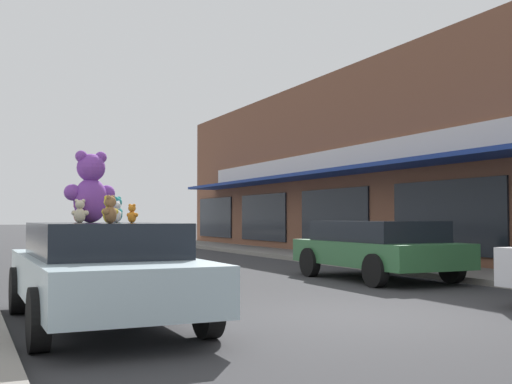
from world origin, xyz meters
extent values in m
plane|color=#333335|center=(0.00, 0.00, 0.00)|extent=(260.00, 260.00, 0.00)
cube|color=navy|center=(6.07, 8.84, 2.88)|extent=(1.47, 29.11, 0.12)
cube|color=silver|center=(6.76, 8.84, 3.43)|extent=(0.08, 27.73, 0.70)
cube|color=black|center=(6.77, 5.96, 1.40)|extent=(0.06, 4.39, 2.00)
cube|color=black|center=(6.77, 11.73, 1.40)|extent=(0.06, 4.39, 2.00)
cube|color=black|center=(6.77, 17.51, 1.40)|extent=(0.06, 4.39, 2.00)
cube|color=black|center=(6.77, 23.28, 1.40)|extent=(0.06, 4.39, 2.00)
cube|color=#ADC6D1|center=(-3.40, 0.78, 0.61)|extent=(1.90, 4.67, 0.55)
cube|color=black|center=(-3.40, 0.78, 1.10)|extent=(1.67, 2.57, 0.43)
cylinder|color=black|center=(-4.32, 2.23, 0.34)|extent=(0.20, 0.67, 0.67)
cylinder|color=black|center=(-2.47, 2.22, 0.34)|extent=(0.20, 0.67, 0.67)
cylinder|color=black|center=(-4.33, -0.67, 0.34)|extent=(0.20, 0.67, 0.67)
cylinder|color=black|center=(-2.48, -0.67, 0.34)|extent=(0.20, 0.67, 0.67)
ellipsoid|color=purple|center=(-3.49, 1.16, 1.61)|extent=(0.52, 0.46, 0.60)
sphere|color=purple|center=(-3.49, 1.16, 2.06)|extent=(0.44, 0.44, 0.38)
sphere|color=purple|center=(-3.36, 1.18, 2.20)|extent=(0.18, 0.18, 0.16)
sphere|color=purple|center=(-3.62, 1.14, 2.20)|extent=(0.18, 0.18, 0.16)
sphere|color=#BA67ED|center=(-3.52, 1.32, 2.03)|extent=(0.17, 0.17, 0.14)
sphere|color=purple|center=(-3.26, 1.24, 1.72)|extent=(0.25, 0.25, 0.22)
sphere|color=purple|center=(-3.73, 1.15, 1.72)|extent=(0.25, 0.25, 0.22)
ellipsoid|color=green|center=(-3.43, 1.60, 1.43)|extent=(0.21, 0.22, 0.23)
sphere|color=green|center=(-3.43, 1.60, 1.60)|extent=(0.19, 0.19, 0.14)
sphere|color=green|center=(-3.41, 1.55, 1.65)|extent=(0.08, 0.08, 0.06)
sphere|color=green|center=(-3.46, 1.65, 1.65)|extent=(0.08, 0.08, 0.06)
sphere|color=#5ADA6D|center=(-3.38, 1.63, 1.59)|extent=(0.07, 0.07, 0.05)
sphere|color=green|center=(-3.38, 1.52, 1.47)|extent=(0.11, 0.11, 0.08)
sphere|color=green|center=(-3.46, 1.69, 1.47)|extent=(0.11, 0.11, 0.08)
ellipsoid|color=beige|center=(-3.66, 0.96, 1.41)|extent=(0.19, 0.17, 0.19)
sphere|color=beige|center=(-3.66, 0.96, 1.55)|extent=(0.16, 0.16, 0.12)
sphere|color=beige|center=(-3.62, 0.94, 1.60)|extent=(0.07, 0.07, 0.05)
sphere|color=beige|center=(-3.70, 0.98, 1.60)|extent=(0.07, 0.07, 0.05)
sphere|color=white|center=(-3.64, 1.01, 1.55)|extent=(0.06, 0.06, 0.05)
sphere|color=beige|center=(-3.59, 0.94, 1.44)|extent=(0.09, 0.09, 0.07)
sphere|color=beige|center=(-3.73, 1.00, 1.44)|extent=(0.09, 0.09, 0.07)
ellipsoid|color=olive|center=(-3.51, -0.22, 1.42)|extent=(0.20, 0.20, 0.20)
sphere|color=olive|center=(-3.51, -0.22, 1.57)|extent=(0.18, 0.18, 0.13)
sphere|color=olive|center=(-3.48, -0.19, 1.62)|extent=(0.08, 0.08, 0.05)
sphere|color=olive|center=(-3.54, -0.25, 1.62)|extent=(0.08, 0.08, 0.05)
sphere|color=tan|center=(-3.55, -0.18, 1.56)|extent=(0.07, 0.07, 0.05)
sphere|color=olive|center=(-3.46, -0.15, 1.45)|extent=(0.11, 0.11, 0.07)
sphere|color=olive|center=(-3.57, -0.27, 1.45)|extent=(0.11, 0.11, 0.07)
ellipsoid|color=red|center=(-3.57, 1.64, 1.41)|extent=(0.19, 0.19, 0.19)
sphere|color=red|center=(-3.57, 1.64, 1.55)|extent=(0.17, 0.17, 0.12)
sphere|color=red|center=(-3.55, 1.68, 1.60)|extent=(0.07, 0.07, 0.05)
sphere|color=red|center=(-3.60, 1.61, 1.60)|extent=(0.07, 0.07, 0.05)
sphere|color=#FF4741|center=(-3.62, 1.67, 1.55)|extent=(0.06, 0.06, 0.05)
sphere|color=red|center=(-3.54, 1.71, 1.44)|extent=(0.10, 0.10, 0.07)
sphere|color=red|center=(-3.62, 1.58, 1.44)|extent=(0.10, 0.10, 0.07)
ellipsoid|color=teal|center=(-2.97, 1.93, 1.43)|extent=(0.24, 0.24, 0.24)
sphere|color=teal|center=(-2.97, 1.93, 1.61)|extent=(0.21, 0.21, 0.15)
sphere|color=teal|center=(-2.93, 1.97, 1.67)|extent=(0.09, 0.09, 0.06)
sphere|color=teal|center=(-3.01, 1.89, 1.67)|extent=(0.09, 0.09, 0.06)
sphere|color=#47CDC6|center=(-3.01, 1.98, 1.60)|extent=(0.08, 0.08, 0.06)
sphere|color=teal|center=(-2.91, 2.01, 1.48)|extent=(0.12, 0.12, 0.09)
sphere|color=teal|center=(-3.05, 1.87, 1.48)|extent=(0.12, 0.12, 0.09)
ellipsoid|color=white|center=(-3.14, 1.19, 1.41)|extent=(0.19, 0.19, 0.19)
sphere|color=white|center=(-3.14, 1.19, 1.55)|extent=(0.17, 0.17, 0.12)
sphere|color=white|center=(-3.10, 1.22, 1.59)|extent=(0.07, 0.07, 0.05)
sphere|color=white|center=(-3.17, 1.17, 1.59)|extent=(0.07, 0.07, 0.05)
sphere|color=white|center=(-3.17, 1.23, 1.54)|extent=(0.06, 0.06, 0.05)
sphere|color=white|center=(-3.08, 1.25, 1.44)|extent=(0.10, 0.10, 0.07)
sphere|color=white|center=(-3.20, 1.15, 1.44)|extent=(0.10, 0.10, 0.07)
ellipsoid|color=orange|center=(-3.09, 0.47, 1.39)|extent=(0.15, 0.15, 0.15)
sphere|color=orange|center=(-3.09, 0.47, 1.50)|extent=(0.13, 0.13, 0.10)
sphere|color=orange|center=(-3.07, 0.44, 1.54)|extent=(0.06, 0.06, 0.04)
sphere|color=orange|center=(-3.11, 0.50, 1.54)|extent=(0.06, 0.06, 0.04)
sphere|color=#FFBA41|center=(-3.06, 0.49, 1.50)|extent=(0.05, 0.05, 0.04)
sphere|color=orange|center=(-3.05, 0.43, 1.42)|extent=(0.08, 0.08, 0.06)
sphere|color=orange|center=(-3.12, 0.53, 1.42)|extent=(0.08, 0.08, 0.06)
ellipsoid|color=yellow|center=(-3.46, 0.09, 1.42)|extent=(0.20, 0.21, 0.21)
sphere|color=yellow|center=(-3.46, 0.09, 1.57)|extent=(0.18, 0.18, 0.13)
sphere|color=yellow|center=(-3.44, 0.05, 1.62)|extent=(0.08, 0.08, 0.06)
sphere|color=yellow|center=(-3.49, 0.13, 1.62)|extent=(0.08, 0.08, 0.06)
sphere|color=#FFFF4D|center=(-3.42, 0.12, 1.56)|extent=(0.07, 0.07, 0.05)
sphere|color=yellow|center=(-3.40, 0.03, 1.45)|extent=(0.11, 0.11, 0.08)
sphere|color=yellow|center=(-3.50, 0.16, 1.45)|extent=(0.11, 0.11, 0.08)
cube|color=#336B3D|center=(3.36, 4.29, 0.60)|extent=(1.99, 4.24, 0.52)
cube|color=black|center=(3.36, 4.29, 1.08)|extent=(1.75, 2.94, 0.45)
cylinder|color=black|center=(2.39, 5.60, 0.34)|extent=(0.20, 0.67, 0.67)
cylinder|color=black|center=(4.34, 5.60, 0.34)|extent=(0.20, 0.67, 0.67)
cylinder|color=black|center=(2.39, 2.98, 0.34)|extent=(0.20, 0.67, 0.67)
cylinder|color=black|center=(4.34, 2.98, 0.34)|extent=(0.20, 0.67, 0.67)
camera|label=1|loc=(-5.06, -7.61, 1.38)|focal=45.00mm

